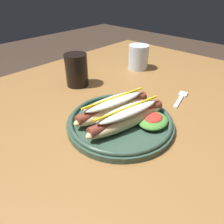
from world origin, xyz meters
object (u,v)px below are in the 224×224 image
fork (181,98)px  water_cup (138,57)px  soda_cup (77,70)px  hot_dog_plate (122,118)px

fork → water_cup: (0.13, 0.27, 0.05)m
soda_cup → water_cup: size_ratio=1.15×
fork → soda_cup: size_ratio=1.04×
hot_dog_plate → water_cup: water_cup is taller
fork → water_cup: bearing=52.3°
hot_dog_plate → fork: size_ratio=2.36×
water_cup → hot_dog_plate: bearing=-149.2°
hot_dog_plate → fork: hot_dog_plate is taller
hot_dog_plate → soda_cup: 0.30m
hot_dog_plate → water_cup: (0.38, 0.22, 0.03)m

